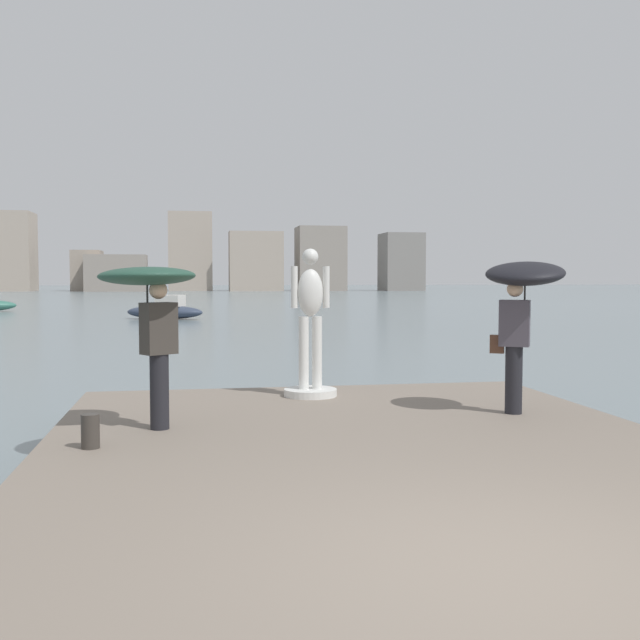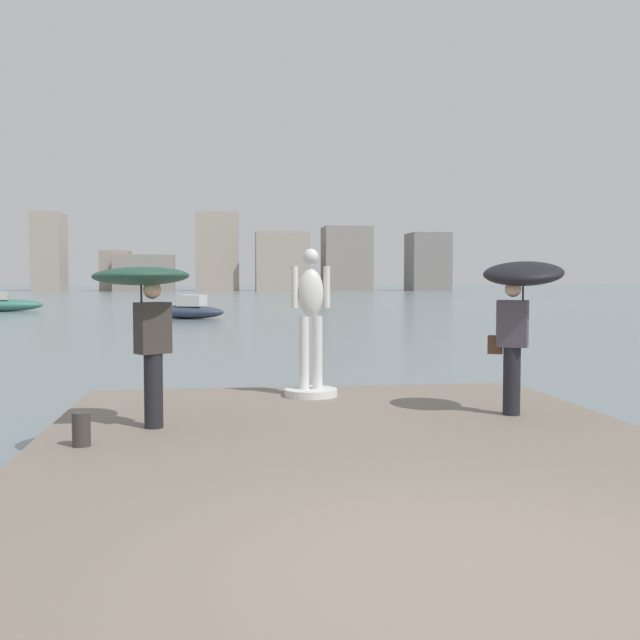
% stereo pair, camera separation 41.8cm
% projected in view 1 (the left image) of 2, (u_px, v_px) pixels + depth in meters
% --- Properties ---
extents(ground_plane, '(400.00, 400.00, 0.00)m').
position_uv_depth(ground_plane, '(223.00, 315.00, 43.96)').
color(ground_plane, slate).
extents(pier, '(6.96, 10.68, 0.40)m').
position_uv_depth(pier, '(397.00, 490.00, 6.90)').
color(pier, slate).
rests_on(pier, ground).
extents(statue_white_figure, '(0.79, 0.79, 2.20)m').
position_uv_depth(statue_white_figure, '(310.00, 336.00, 11.10)').
color(statue_white_figure, silver).
rests_on(statue_white_figure, pier).
extents(onlooker_left, '(1.54, 1.54, 1.91)m').
position_uv_depth(onlooker_left, '(151.00, 298.00, 8.59)').
color(onlooker_left, black).
rests_on(onlooker_left, pier).
extents(onlooker_right, '(1.39, 1.40, 2.04)m').
position_uv_depth(onlooker_right, '(522.00, 293.00, 9.62)').
color(onlooker_right, black).
rests_on(onlooker_right, pier).
extents(mooring_bollard, '(0.19, 0.19, 0.36)m').
position_uv_depth(mooring_bollard, '(90.00, 431.00, 7.71)').
color(mooring_bollard, '#38332D').
rests_on(mooring_bollard, pier).
extents(boat_near, '(4.47, 2.92, 1.28)m').
position_uv_depth(boat_near, '(166.00, 310.00, 39.51)').
color(boat_near, '#2D384C').
rests_on(boat_near, ground).
extents(distant_skyline, '(71.08, 13.67, 13.64)m').
position_uv_depth(distant_skyline, '(218.00, 259.00, 128.59)').
color(distant_skyline, '#A89989').
rests_on(distant_skyline, ground).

